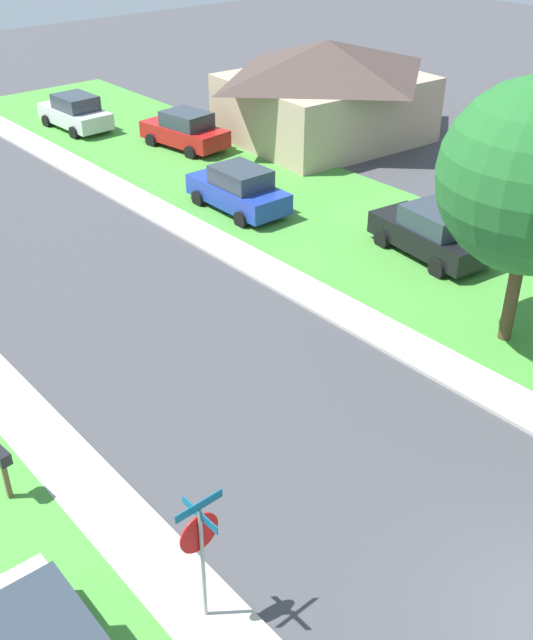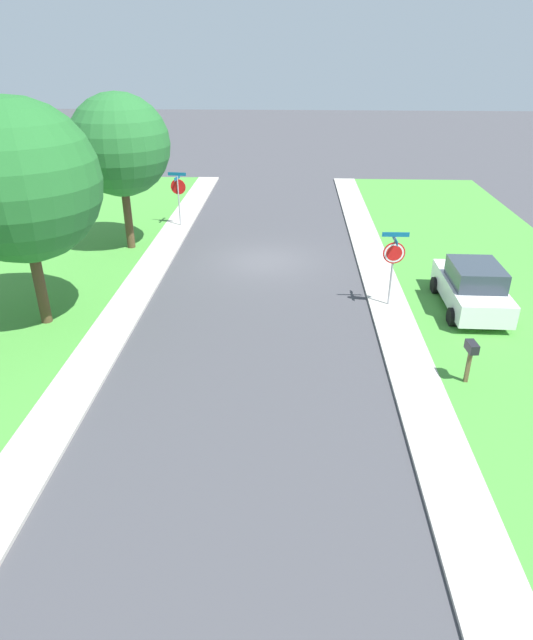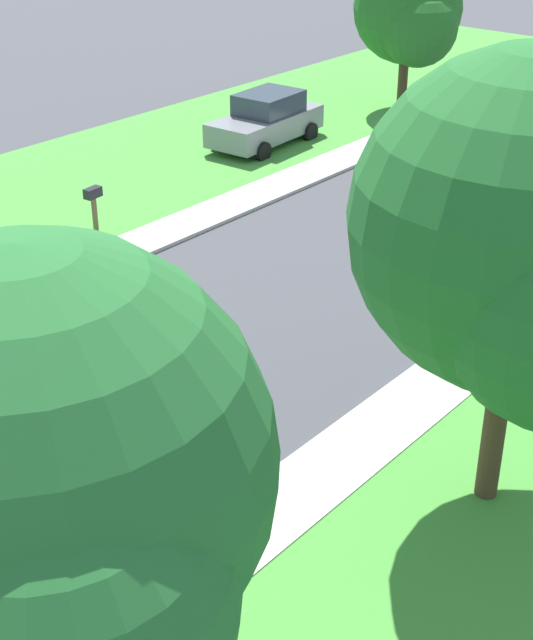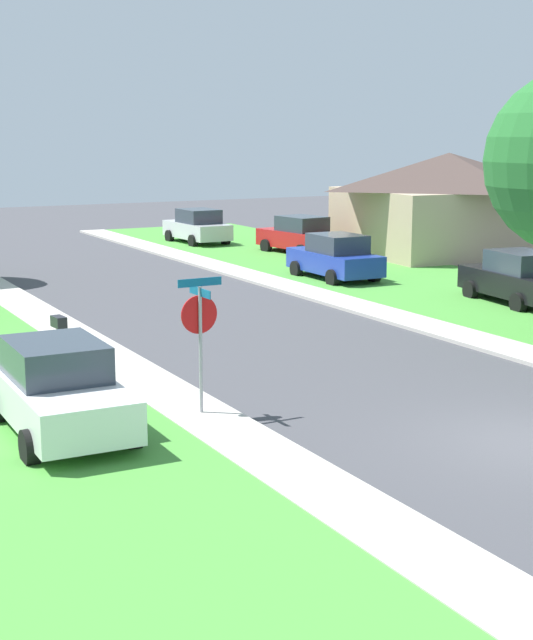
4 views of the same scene
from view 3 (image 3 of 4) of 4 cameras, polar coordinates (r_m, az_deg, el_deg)
name	(u,v)px [view 3 (image 3 of 4)]	position (r m, az deg, el deg)	size (l,w,h in m)	color
sidewalk_east	(518,322)	(20.99, 15.07, -0.10)	(1.40, 56.00, 0.10)	#B7B2A8
sidewalk_west	(204,217)	(25.83, -3.84, 6.31)	(1.40, 56.00, 0.10)	#B7B2A8
lawn_west	(91,179)	(29.10, -10.63, 8.43)	(8.00, 56.00, 0.08)	#479338
car_grey_kerbside_mid	(266,120)	(31.65, -0.02, 12.10)	(2.24, 4.40, 1.76)	gray
tree_sidewalk_mid	(47,497)	(8.50, -13.25, -10.43)	(4.58, 4.26, 6.74)	#4C3823
tree_corner_large	(410,13)	(35.53, 8.77, 18.01)	(4.22, 3.93, 5.64)	#4C3823
mailbox	(93,199)	(24.75, -10.51, 7.27)	(0.28, 0.50, 1.31)	brown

